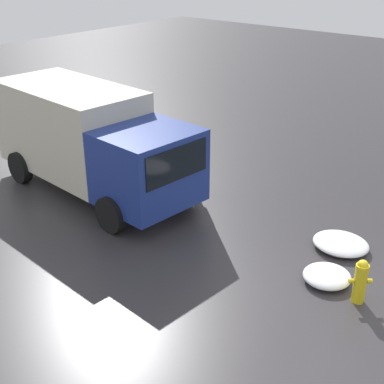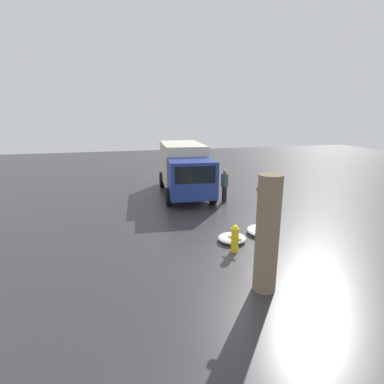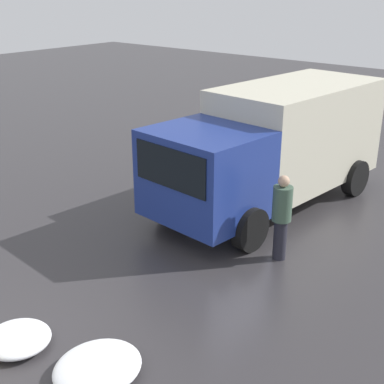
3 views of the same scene
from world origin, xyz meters
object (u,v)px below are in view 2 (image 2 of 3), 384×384
Objects in this scene: tree_trunk at (267,234)px; pedestrian at (225,184)px; delivery_truck at (184,167)px; fire_hydrant at (235,238)px.

tree_trunk is 8.05m from pedestrian.
tree_trunk reaches higher than pedestrian.
pedestrian is (-2.25, -1.58, -0.58)m from delivery_truck.
fire_hydrant is 7.88m from delivery_truck.
delivery_truck is 3.81× the size of pedestrian.
fire_hydrant is at bearing 157.65° from pedestrian.
pedestrian is at bearing 129.86° from delivery_truck.
tree_trunk is 1.77× the size of pedestrian.
delivery_truck is at bearing 49.24° from fire_hydrant.
delivery_truck is at bearing -1.69° from tree_trunk.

